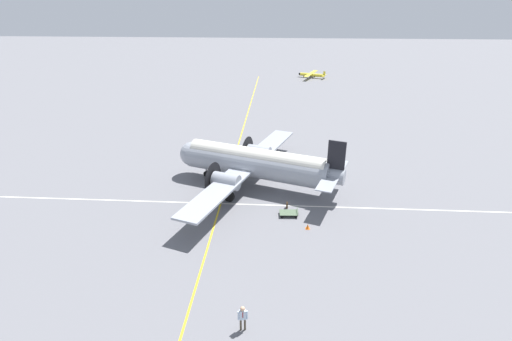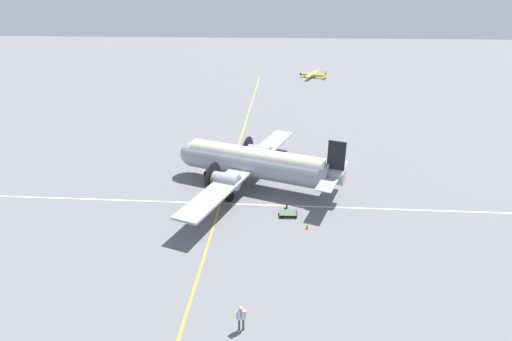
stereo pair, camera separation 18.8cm
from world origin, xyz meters
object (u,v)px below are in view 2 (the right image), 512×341
object	(u,v)px
suitcase_near_door	(287,205)
light_aircraft_distant	(313,75)
airliner_main	(252,162)
baggage_cart	(289,213)
traffic_cone	(307,227)
crew_foreground	(241,316)

from	to	relation	value
suitcase_near_door	light_aircraft_distant	size ratio (longest dim) A/B	0.07
airliner_main	baggage_cart	distance (m)	7.49
airliner_main	suitcase_near_door	size ratio (longest dim) A/B	37.30
suitcase_near_door	traffic_cone	bearing A→B (deg)	26.32
baggage_cart	suitcase_near_door	bearing A→B (deg)	-86.25
airliner_main	light_aircraft_distant	world-z (taller)	airliner_main
airliner_main	traffic_cone	xyz separation A→B (m)	(8.14, 5.43, -2.43)
crew_foreground	baggage_cart	world-z (taller)	crew_foreground
crew_foreground	baggage_cart	distance (m)	14.10
suitcase_near_door	baggage_cart	bearing A→B (deg)	6.62
airliner_main	crew_foreground	world-z (taller)	airliner_main
light_aircraft_distant	suitcase_near_door	bearing A→B (deg)	103.83
light_aircraft_distant	crew_foreground	bearing A→B (deg)	102.92
crew_foreground	suitcase_near_door	xyz separation A→B (m)	(-15.16, 2.77, -0.80)
crew_foreground	traffic_cone	distance (m)	12.50
baggage_cart	light_aircraft_distant	bearing A→B (deg)	-98.25
airliner_main	baggage_cart	bearing A→B (deg)	141.95
crew_foreground	suitcase_near_door	size ratio (longest dim) A/B	2.84
light_aircraft_distant	traffic_cone	xyz separation A→B (m)	(67.10, -4.53, -0.55)
airliner_main	traffic_cone	distance (m)	10.08
airliner_main	light_aircraft_distant	distance (m)	59.83
suitcase_near_door	crew_foreground	bearing A→B (deg)	-10.36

